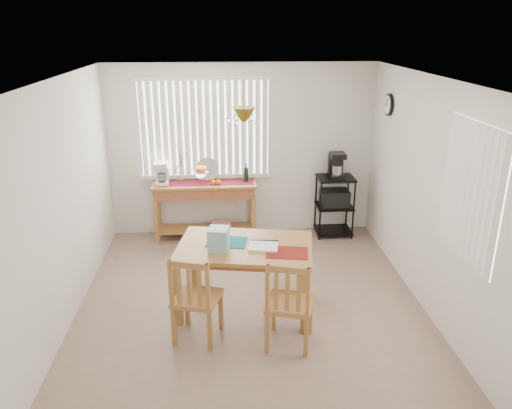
{
  "coord_description": "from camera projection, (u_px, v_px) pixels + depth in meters",
  "views": [
    {
      "loc": [
        -0.29,
        -5.12,
        3.12
      ],
      "look_at": [
        0.1,
        0.55,
        1.05
      ],
      "focal_mm": 35.0,
      "sensor_mm": 36.0,
      "label": 1
    }
  ],
  "objects": [
    {
      "name": "ground",
      "position": [
        251.0,
        304.0,
        5.89
      ],
      "size": [
        4.0,
        4.5,
        0.01
      ],
      "primitive_type": "cube",
      "color": "gray"
    },
    {
      "name": "room_shell",
      "position": [
        250.0,
        165.0,
        5.32
      ],
      "size": [
        4.2,
        4.7,
        2.7
      ],
      "color": "silver",
      "rests_on": "ground"
    },
    {
      "name": "sideboard",
      "position": [
        205.0,
        197.0,
        7.51
      ],
      "size": [
        1.55,
        0.44,
        0.87
      ],
      "color": "#AC763A",
      "rests_on": "ground"
    },
    {
      "name": "sideboard_items",
      "position": [
        187.0,
        175.0,
        7.39
      ],
      "size": [
        1.47,
        0.37,
        0.67
      ],
      "color": "maroon",
      "rests_on": "sideboard"
    },
    {
      "name": "wire_cart",
      "position": [
        334.0,
        200.0,
        7.65
      ],
      "size": [
        0.55,
        0.44,
        0.93
      ],
      "color": "black",
      "rests_on": "ground"
    },
    {
      "name": "cart_items",
      "position": [
        336.0,
        166.0,
        7.47
      ],
      "size": [
        0.22,
        0.26,
        0.38
      ],
      "color": "black",
      "rests_on": "wire_cart"
    },
    {
      "name": "dining_table",
      "position": [
        245.0,
        252.0,
        5.58
      ],
      "size": [
        1.62,
        1.19,
        0.8
      ],
      "color": "#AC763A",
      "rests_on": "ground"
    },
    {
      "name": "table_items",
      "position": [
        230.0,
        241.0,
        5.41
      ],
      "size": [
        1.14,
        0.71,
        0.25
      ],
      "color": "#157A72",
      "rests_on": "dining_table"
    },
    {
      "name": "chair_left",
      "position": [
        196.0,
        299.0,
        5.08
      ],
      "size": [
        0.56,
        0.56,
        0.97
      ],
      "color": "#AC763A",
      "rests_on": "ground"
    },
    {
      "name": "chair_right",
      "position": [
        289.0,
        305.0,
        4.97
      ],
      "size": [
        0.56,
        0.56,
        0.98
      ],
      "color": "#AC763A",
      "rests_on": "ground"
    }
  ]
}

